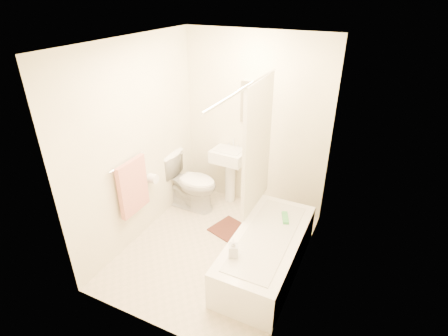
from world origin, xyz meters
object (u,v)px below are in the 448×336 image
at_px(sink, 230,174).
at_px(bath_mat, 233,232).
at_px(soap_bottle, 233,248).
at_px(bathtub, 266,253).
at_px(toilet, 190,182).

height_order(sink, bath_mat, sink).
distance_m(sink, bath_mat, 0.88).
relative_size(bath_mat, soap_bottle, 2.76).
bearing_deg(sink, bath_mat, -58.16).
relative_size(sink, bath_mat, 1.61).
bearing_deg(bathtub, soap_bottle, -115.43).
height_order(toilet, bathtub, toilet).
distance_m(bath_mat, soap_bottle, 1.09).
height_order(sink, soap_bottle, sink).
xyz_separation_m(sink, bath_mat, (0.36, -0.66, -0.44)).
bearing_deg(sink, soap_bottle, -61.01).
bearing_deg(bath_mat, toilet, 159.87).
height_order(bathtub, soap_bottle, soap_bottle).
bearing_deg(sink, toilet, -138.21).
xyz_separation_m(toilet, bathtub, (1.41, -0.73, -0.18)).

